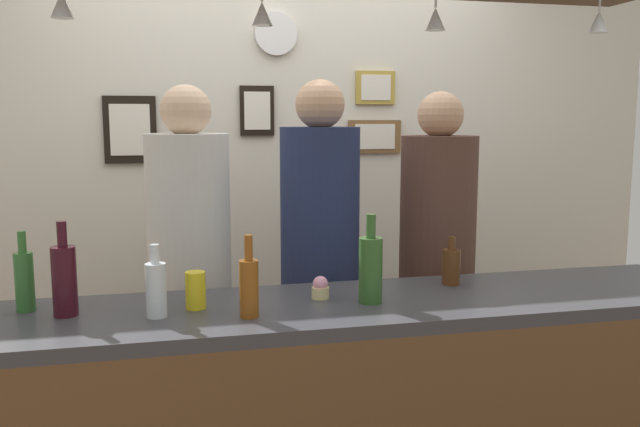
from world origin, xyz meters
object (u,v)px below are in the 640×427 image
bottle_beer_green_import (24,279)px  picture_frame_upper_small (375,88)px  person_right_brown_shirt (437,245)px  bottle_champagne_green (370,268)px  picture_frame_lower_pair (375,137)px  person_left_white_patterned_shirt (190,254)px  bottle_beer_brown_stubby (451,266)px  cupcake (320,288)px  picture_frame_caricature (130,130)px  picture_frame_crest (257,111)px  wall_clock (276,34)px  bottle_beer_amber_tall (249,286)px  bottle_soda_clear (156,288)px  drink_can (196,290)px  bottle_wine_dark_red (64,279)px  person_middle_navy_shirt (320,244)px

bottle_beer_green_import → picture_frame_upper_small: picture_frame_upper_small is taller
person_right_brown_shirt → picture_frame_upper_small: size_ratio=7.85×
bottle_champagne_green → picture_frame_lower_pair: 1.56m
person_left_white_patterned_shirt → person_right_brown_shirt: (1.10, 0.00, -0.01)m
bottle_beer_brown_stubby → cupcake: size_ratio=2.31×
bottle_beer_brown_stubby → picture_frame_caricature: 1.81m
picture_frame_crest → wall_clock: size_ratio=1.18×
person_right_brown_shirt → bottle_champagne_green: person_right_brown_shirt is taller
bottle_beer_brown_stubby → bottle_beer_amber_tall: bottle_beer_amber_tall is taller
bottle_soda_clear → drink_can: bearing=28.8°
person_right_brown_shirt → drink_can: person_right_brown_shirt is taller
person_right_brown_shirt → cupcake: 0.89m
bottle_beer_green_import → cupcake: bearing=-4.2°
drink_can → person_left_white_patterned_shirt: bearing=89.8°
bottle_beer_green_import → picture_frame_crest: size_ratio=1.00×
bottle_wine_dark_red → bottle_champagne_green: bearing=-4.1°
picture_frame_lower_pair → picture_frame_caricature: size_ratio=0.88×
picture_frame_upper_small → person_left_white_patterned_shirt: bearing=-143.4°
bottle_soda_clear → bottle_champagne_green: size_ratio=0.77×
person_left_white_patterned_shirt → drink_can: bearing=-90.2°
picture_frame_crest → drink_can: bearing=-106.0°
bottle_beer_brown_stubby → bottle_beer_green_import: size_ratio=0.69×
bottle_beer_brown_stubby → picture_frame_lower_pair: (0.10, 1.27, 0.45)m
person_right_brown_shirt → picture_frame_lower_pair: size_ratio=5.76×
picture_frame_crest → picture_frame_lower_pair: bearing=0.0°
person_left_white_patterned_shirt → person_right_brown_shirt: bearing=0.0°
person_middle_navy_shirt → picture_frame_lower_pair: bearing=57.7°
bottle_beer_brown_stubby → picture_frame_crest: picture_frame_crest is taller
person_middle_navy_shirt → picture_frame_crest: 0.98m
person_right_brown_shirt → bottle_beer_amber_tall: size_ratio=6.65×
bottle_champagne_green → picture_frame_crest: (-0.18, 1.43, 0.54)m
bottle_wine_dark_red → cupcake: bottle_wine_dark_red is taller
person_middle_navy_shirt → bottle_soda_clear: person_middle_navy_shirt is taller
person_left_white_patterned_shirt → picture_frame_crest: 1.05m
drink_can → picture_frame_lower_pair: bearing=52.8°
bottle_beer_green_import → bottle_beer_brown_stubby: bearing=0.4°
wall_clock → picture_frame_upper_small: bearing=0.7°
person_middle_navy_shirt → person_left_white_patterned_shirt: bearing=180.0°
bottle_soda_clear → bottle_beer_amber_tall: 0.29m
person_right_brown_shirt → person_middle_navy_shirt: bearing=-180.0°
bottle_beer_green_import → picture_frame_upper_small: (1.58, 1.28, 0.68)m
bottle_beer_brown_stubby → wall_clock: (-0.44, 1.26, 0.98)m
cupcake → picture_frame_lower_pair: (0.62, 1.35, 0.48)m
bottle_beer_green_import → picture_frame_caricature: size_ratio=0.76×
cupcake → picture_frame_crest: bearing=91.2°
person_left_white_patterned_shirt → bottle_beer_green_import: person_left_white_patterned_shirt is taller
person_right_brown_shirt → bottle_beer_green_import: (-1.63, -0.50, 0.05)m
bottle_soda_clear → picture_frame_upper_small: picture_frame_upper_small is taller
person_left_white_patterned_shirt → cupcake: (0.42, -0.58, -0.02)m
person_middle_navy_shirt → cupcake: (-0.13, -0.58, -0.04)m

